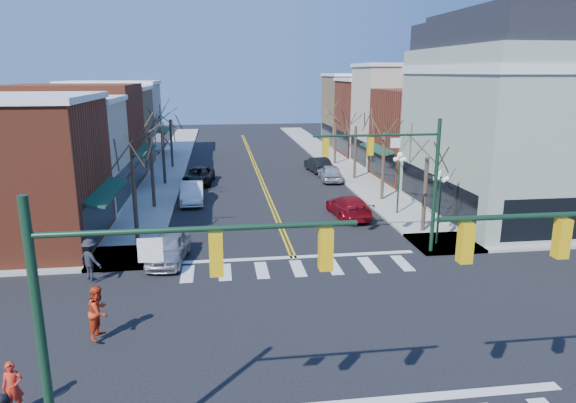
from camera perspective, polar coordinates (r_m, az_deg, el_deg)
name	(u,v)px	position (r m, az deg, el deg)	size (l,w,h in m)	color
ground	(323,328)	(20.12, 3.90, -13.89)	(160.00, 160.00, 0.00)	black
sidewalk_left	(151,204)	(38.86, -14.97, -0.29)	(3.50, 70.00, 0.15)	#9E9B93
sidewalk_right	(382,197)	(40.49, 10.40, 0.54)	(3.50, 70.00, 0.15)	#9E9B93
bldg_left_brick_a	(0,176)	(31.89, -29.34, 2.49)	(10.00, 8.50, 8.00)	maroon
bldg_left_stucco_a	(46,158)	(39.13, -25.27, 4.43)	(10.00, 7.00, 7.50)	#B7B097
bldg_left_brick_b	(76,136)	(46.69, -22.48, 6.70)	(10.00, 9.00, 8.50)	maroon
bldg_left_tan	(98,130)	(54.70, -20.33, 7.47)	(10.00, 7.50, 7.80)	#947751
bldg_left_stucco_b	(113,121)	(62.23, -18.85, 8.48)	(10.00, 8.00, 8.20)	#B7B097
bldg_right_brick_a	(438,136)	(47.52, 16.28, 7.01)	(10.00, 8.50, 8.00)	maroon
bldg_right_stucco	(407,117)	(54.56, 13.07, 9.12)	(10.00, 7.00, 10.00)	#B7B097
bldg_right_brick_b	(384,118)	(61.67, 10.57, 9.09)	(10.00, 8.00, 8.50)	maroon
bldg_right_tan	(365,111)	(69.27, 8.50, 9.91)	(10.00, 8.00, 9.00)	#947751
victorian_corner	(525,116)	(37.84, 24.86, 8.64)	(12.25, 14.25, 13.30)	#94A38D
traffic_mast_near_left	(133,311)	(11.19, -16.80, -11.53)	(6.60, 0.28, 7.20)	#14331E
traffic_mast_far_right	(402,168)	(26.86, 12.56, 3.66)	(6.60, 0.28, 7.20)	#14331E
lamppost_corner	(440,195)	(29.21, 16.53, 0.73)	(0.36, 0.36, 4.33)	#14331E
lamppost_midblock	(399,172)	(35.09, 12.25, 3.18)	(0.36, 0.36, 4.33)	#14331E
tree_left_a	(135,204)	(29.61, -16.63, -0.25)	(0.24, 0.24, 4.76)	#382B21
tree_left_b	(152,174)	(37.32, -14.85, 2.99)	(0.24, 0.24, 5.04)	#382B21
tree_left_c	(164,159)	(45.19, -13.65, 4.63)	(0.24, 0.24, 4.55)	#382B21
tree_left_d	(171,144)	(53.04, -12.83, 6.23)	(0.24, 0.24, 4.90)	#382B21
tree_right_a	(425,196)	(31.66, 14.96, 0.64)	(0.24, 0.24, 4.62)	#382B21
tree_right_b	(383,167)	(38.94, 10.52, 3.78)	(0.24, 0.24, 5.18)	#382B21
tree_right_c	(355,153)	(46.53, 7.46, 5.34)	(0.24, 0.24, 4.83)	#382B21
tree_right_d	(335,141)	(54.20, 5.27, 6.72)	(0.24, 0.24, 4.97)	#382B21
car_left_near	(169,248)	(26.96, -13.11, -5.07)	(1.74, 4.33, 1.48)	#AAABAF
car_left_mid	(192,193)	(38.73, -10.62, 0.96)	(1.62, 4.66, 1.53)	white
car_left_far	(199,176)	(45.32, -9.87, 2.82)	(2.33, 5.05, 1.40)	black
car_right_near	(349,206)	(34.58, 6.75, -0.55)	(2.04, 5.02, 1.46)	maroon
car_right_mid	(330,173)	(45.97, 4.70, 3.21)	(1.78, 4.42, 1.51)	silver
car_right_far	(318,165)	(50.09, 3.35, 4.12)	(1.57, 4.51, 1.48)	black
pedestrian_red_a	(13,387)	(17.06, -28.26, -17.71)	(0.56, 0.37, 1.53)	red
pedestrian_red_b	(99,312)	(19.94, -20.28, -11.41)	(0.96, 0.75, 1.97)	red
pedestrian_dark_b	(90,259)	(25.33, -21.11, -6.01)	(1.26, 0.72, 1.95)	black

